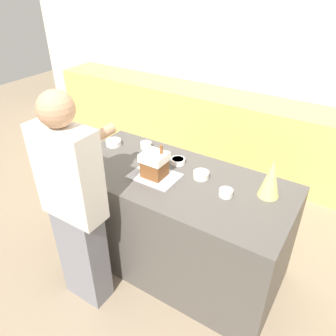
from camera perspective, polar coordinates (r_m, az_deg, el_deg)
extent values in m
plane|color=gray|center=(3.12, 1.19, -15.82)|extent=(12.00, 12.00, 0.00)
cube|color=beige|center=(4.27, 17.81, 16.85)|extent=(8.00, 0.05, 2.60)
cube|color=#DBBC60|center=(4.26, 14.70, 5.19)|extent=(6.00, 0.60, 0.93)
cube|color=#514C47|center=(2.79, 1.29, -9.49)|extent=(1.80, 0.85, 0.92)
cube|color=#B2B2BC|center=(2.53, -2.33, -1.37)|extent=(0.37, 0.27, 0.01)
cube|color=brown|center=(2.49, -2.36, -0.03)|extent=(0.17, 0.15, 0.13)
cube|color=white|center=(2.44, -2.41, 1.90)|extent=(0.18, 0.17, 0.06)
cylinder|color=brown|center=(2.40, -1.20, 3.24)|extent=(0.02, 0.02, 0.07)
cone|color=#DBD675|center=(2.35, 17.52, -1.71)|extent=(0.15, 0.15, 0.29)
cylinder|color=silver|center=(2.34, 10.05, -4.27)|extent=(0.10, 0.10, 0.05)
cylinder|color=orange|center=(2.33, 10.09, -3.90)|extent=(0.08, 0.08, 0.01)
cylinder|color=silver|center=(2.51, 5.79, -1.19)|extent=(0.12, 0.12, 0.05)
cylinder|color=green|center=(2.50, 5.82, -0.81)|extent=(0.10, 0.10, 0.01)
cylinder|color=white|center=(2.68, 1.73, 1.24)|extent=(0.12, 0.12, 0.04)
cylinder|color=#4770DB|center=(2.68, 1.73, 1.52)|extent=(0.10, 0.10, 0.01)
cylinder|color=silver|center=(3.00, -9.47, 4.38)|extent=(0.14, 0.14, 0.05)
cylinder|color=brown|center=(2.99, -9.50, 4.70)|extent=(0.11, 0.11, 0.01)
cylinder|color=white|center=(2.92, -3.88, 4.00)|extent=(0.10, 0.10, 0.05)
cylinder|color=white|center=(2.91, -3.89, 4.35)|extent=(0.08, 0.08, 0.01)
cube|color=slate|center=(2.67, -14.44, -14.53)|extent=(0.35, 0.19, 0.83)
cube|color=silver|center=(2.20, -16.99, -0.95)|extent=(0.45, 0.20, 0.66)
sphere|color=tan|center=(2.01, -18.97, 9.70)|extent=(0.23, 0.23, 0.23)
cylinder|color=tan|center=(2.26, -13.41, 4.74)|extent=(0.08, 0.45, 0.08)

